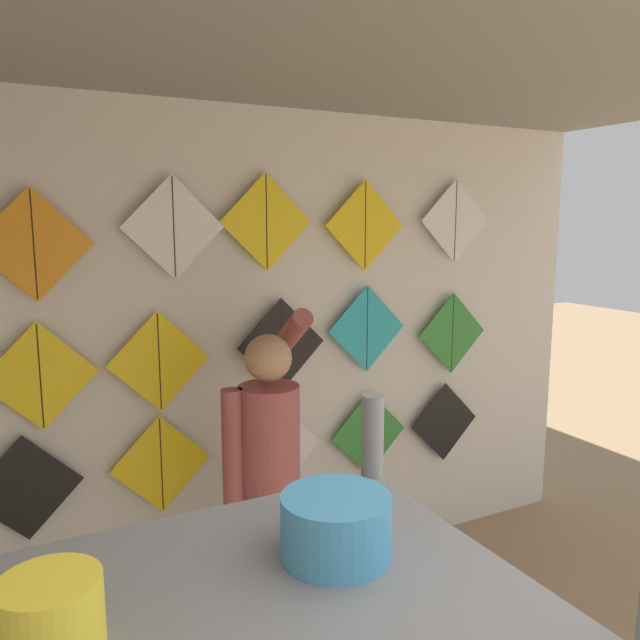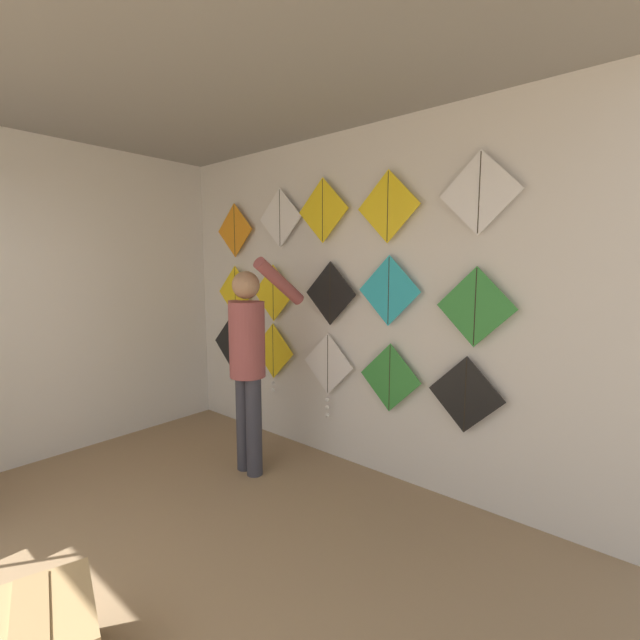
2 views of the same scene
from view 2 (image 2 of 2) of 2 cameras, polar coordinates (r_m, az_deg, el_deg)
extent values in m
cube|color=silver|center=(3.75, 1.86, 2.54)|extent=(4.56, 0.06, 2.80)
cube|color=silver|center=(4.37, -35.78, 1.85)|extent=(0.06, 4.51, 2.80)
cube|color=gray|center=(2.78, -27.20, 30.09)|extent=(4.56, 4.51, 0.04)
cylinder|color=#383842|center=(3.73, -10.11, -13.27)|extent=(0.13, 0.13, 0.81)
cylinder|color=#383842|center=(3.62, -8.80, -13.90)|extent=(0.13, 0.13, 0.81)
cylinder|color=#9E4C4C|center=(3.49, -9.71, -2.58)|extent=(0.29, 0.29, 0.61)
sphere|color=tan|center=(3.44, -9.86, 4.61)|extent=(0.22, 0.22, 0.22)
cylinder|color=#9E4C4C|center=(3.63, -11.27, -1.70)|extent=(0.10, 0.10, 0.54)
cylinder|color=#9E4C4C|center=(3.45, -5.39, 5.08)|extent=(0.10, 0.50, 0.39)
cube|color=#A08052|center=(2.28, -34.23, -29.68)|extent=(0.50, 0.26, 0.01)
cube|color=black|center=(4.71, -11.82, -3.00)|extent=(0.54, 0.01, 0.54)
cylinder|color=black|center=(4.71, -11.84, -3.00)|extent=(0.01, 0.01, 0.52)
sphere|color=white|center=(4.77, -11.82, -6.82)|extent=(0.04, 0.04, 0.04)
sphere|color=white|center=(4.79, -11.80, -7.63)|extent=(0.04, 0.04, 0.04)
cube|color=yellow|center=(4.22, -6.25, -4.12)|extent=(0.54, 0.01, 0.54)
cylinder|color=black|center=(4.21, -6.27, -4.12)|extent=(0.01, 0.01, 0.52)
sphere|color=white|center=(4.28, -6.29, -8.36)|extent=(0.04, 0.04, 0.04)
sphere|color=white|center=(4.30, -6.28, -9.26)|extent=(0.04, 0.04, 0.04)
cube|color=white|center=(3.76, 1.06, -5.89)|extent=(0.54, 0.01, 0.54)
cylinder|color=black|center=(3.76, 1.04, -5.89)|extent=(0.01, 0.01, 0.52)
sphere|color=white|center=(3.84, 0.95, -10.59)|extent=(0.04, 0.04, 0.04)
sphere|color=white|center=(3.86, 0.95, -11.58)|extent=(0.04, 0.04, 0.04)
sphere|color=white|center=(3.88, 0.95, -12.56)|extent=(0.04, 0.04, 0.04)
cube|color=#338C38|center=(3.41, 9.28, -7.60)|extent=(0.54, 0.01, 0.54)
cylinder|color=black|center=(3.41, 9.27, -7.61)|extent=(0.01, 0.01, 0.52)
cube|color=black|center=(3.16, 18.81, -9.41)|extent=(0.54, 0.01, 0.54)
cylinder|color=black|center=(3.16, 18.80, -9.42)|extent=(0.01, 0.01, 0.52)
cube|color=yellow|center=(4.57, -11.22, 3.68)|extent=(0.54, 0.01, 0.54)
cylinder|color=black|center=(4.57, -11.23, 3.68)|extent=(0.01, 0.01, 0.52)
cube|color=yellow|center=(4.13, -6.24, 3.58)|extent=(0.54, 0.01, 0.54)
cylinder|color=black|center=(4.13, -6.26, 3.58)|extent=(0.01, 0.01, 0.52)
cube|color=black|center=(3.65, 1.38, 3.55)|extent=(0.54, 0.01, 0.54)
cylinder|color=black|center=(3.65, 1.36, 3.55)|extent=(0.01, 0.01, 0.52)
cube|color=#28B2C6|center=(3.32, 9.15, 3.87)|extent=(0.54, 0.01, 0.54)
cylinder|color=black|center=(3.32, 9.14, 3.87)|extent=(0.01, 0.01, 0.52)
cube|color=#338C38|center=(3.03, 20.00, 1.64)|extent=(0.54, 0.01, 0.54)
cylinder|color=black|center=(3.03, 19.98, 1.64)|extent=(0.01, 0.01, 0.52)
cube|color=orange|center=(4.56, -11.30, 11.64)|extent=(0.54, 0.01, 0.54)
cylinder|color=black|center=(4.56, -11.32, 11.64)|extent=(0.01, 0.01, 0.52)
cube|color=white|center=(4.08, -5.36, 13.38)|extent=(0.54, 0.01, 0.54)
cylinder|color=black|center=(4.07, -5.38, 13.38)|extent=(0.01, 0.01, 0.52)
cube|color=yellow|center=(3.73, 0.37, 14.39)|extent=(0.54, 0.01, 0.54)
cylinder|color=black|center=(3.73, 0.35, 14.39)|extent=(0.01, 0.01, 0.52)
cube|color=yellow|center=(3.35, 9.04, 14.71)|extent=(0.54, 0.01, 0.54)
cylinder|color=black|center=(3.35, 9.02, 14.71)|extent=(0.01, 0.01, 0.52)
cube|color=white|center=(3.06, 20.49, 15.61)|extent=(0.54, 0.01, 0.54)
cylinder|color=black|center=(3.06, 20.48, 15.61)|extent=(0.01, 0.01, 0.52)
camera|label=1|loc=(3.77, -56.70, 11.35)|focal=35.00mm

